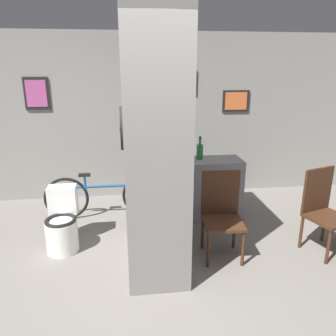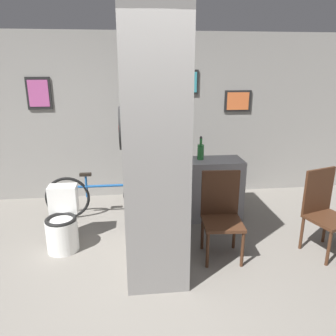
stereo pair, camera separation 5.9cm
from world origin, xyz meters
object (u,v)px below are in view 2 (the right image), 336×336
toilet (63,224)px  chair_by_doorway (324,209)px  chair_near_pillar (221,212)px  bottle_tall (201,151)px  bicycle (107,195)px

toilet → chair_by_doorway: 3.06m
chair_near_pillar → bottle_tall: bottle_tall is taller
chair_near_pillar → chair_by_doorway: (1.20, -0.05, 0.00)m
bottle_tall → chair_near_pillar: bearing=-87.7°
toilet → bicycle: toilet is taller
chair_near_pillar → chair_by_doorway: 1.20m
toilet → bicycle: bearing=59.5°
chair_by_doorway → bottle_tall: bearing=121.6°
bicycle → bottle_tall: bearing=-6.1°
bottle_tall → toilet: bearing=-159.9°
bicycle → bottle_tall: 1.48m
toilet → chair_near_pillar: bearing=-10.7°
toilet → chair_by_doorway: size_ratio=0.74×
bottle_tall → bicycle: bearing=173.9°
chair_by_doorway → bicycle: size_ratio=0.57×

